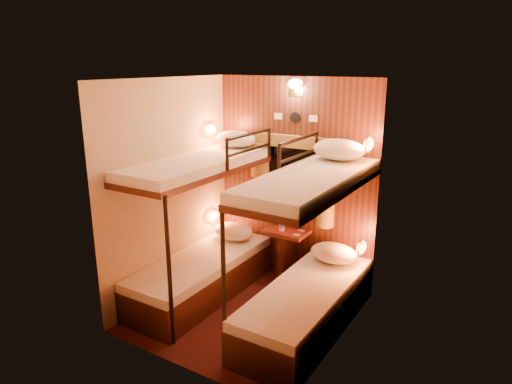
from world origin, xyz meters
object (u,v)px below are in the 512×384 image
Objects in this scene: table at (286,249)px; bottle_right at (282,223)px; bunk_right at (308,276)px; bottle_left at (282,223)px; bunk_left at (201,249)px.

bottle_right is at bearing -132.63° from table.
bunk_right is 2.90× the size of table.
bottle_left reaches higher than table.
table is at bearing 47.37° from bottle_right.
bunk_left is 1.02m from table.
bottle_right is at bearing 50.51° from bunk_left.
bottle_right is (-0.69, 0.74, 0.18)m from bunk_right.
bunk_left and bunk_right have the same top height.
bottle_right is at bearing 156.13° from bottle_left.
bunk_right is 1.03m from bottle_right.
bunk_left is at bearing -129.49° from bottle_right.
table is at bearing 129.67° from bunk_right.
bunk_right is at bearing -47.07° from bottle_right.
table is at bearing 55.34° from bottle_left.
bunk_left is 0.97m from bottle_right.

